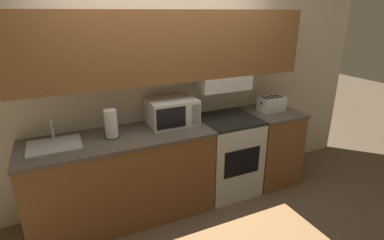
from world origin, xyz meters
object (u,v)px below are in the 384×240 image
object	(u,v)px
toaster	(271,104)
sink_basin	(54,145)
microwave	(172,112)
paper_towel_roll	(111,124)
stove_range	(227,154)

from	to	relation	value
toaster	sink_basin	distance (m)	2.45
sink_basin	microwave	bearing A→B (deg)	5.06
microwave	sink_basin	bearing A→B (deg)	-174.94
toaster	sink_basin	xyz separation A→B (m)	(-2.45, -0.03, -0.07)
toaster	paper_towel_roll	distance (m)	1.94
microwave	paper_towel_roll	xyz separation A→B (m)	(-0.66, -0.10, -0.00)
stove_range	toaster	distance (m)	0.83
toaster	sink_basin	size ratio (longest dim) A/B	0.68
toaster	paper_towel_roll	size ratio (longest dim) A/B	1.11
sink_basin	paper_towel_roll	distance (m)	0.53
stove_range	sink_basin	distance (m)	1.89
stove_range	sink_basin	size ratio (longest dim) A/B	2.02
stove_range	microwave	distance (m)	0.89
sink_basin	paper_towel_roll	size ratio (longest dim) A/B	1.65
stove_range	microwave	bearing A→B (deg)	170.98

